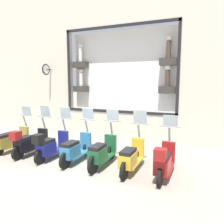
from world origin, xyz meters
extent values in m
plane|color=gray|center=(0.00, 0.00, 0.00)|extent=(120.00, 120.00, 0.00)
cube|color=beige|center=(3.60, 0.00, 0.59)|extent=(0.40, 5.12, 1.17)
cube|color=black|center=(3.39, 0.00, 4.85)|extent=(0.04, 5.12, 0.12)
cube|color=black|center=(3.39, 0.00, 1.23)|extent=(0.04, 5.12, 0.12)
cube|color=black|center=(3.39, -2.50, 3.04)|extent=(0.04, 0.12, 3.73)
cube|color=black|center=(3.39, 2.50, 3.04)|extent=(0.04, 0.12, 3.73)
cube|color=white|center=(3.95, 0.00, 3.04)|extent=(0.04, 4.88, 3.49)
cube|color=#38332D|center=(3.73, -2.05, 3.34)|extent=(0.36, 0.68, 0.28)
cylinder|color=#47382D|center=(3.73, -2.05, 3.81)|extent=(0.19, 0.19, 0.67)
sphere|color=white|center=(3.73, -2.05, 4.27)|extent=(0.24, 0.24, 0.24)
cube|color=#38332D|center=(3.73, 2.05, 3.34)|extent=(0.36, 0.68, 0.28)
cylinder|color=silver|center=(3.73, 2.05, 3.80)|extent=(0.18, 0.18, 0.64)
sphere|color=white|center=(3.73, 2.05, 4.23)|extent=(0.23, 0.23, 0.23)
cube|color=#38332D|center=(3.73, -2.05, 2.20)|extent=(0.36, 0.68, 0.28)
cylinder|color=#47382D|center=(3.73, -2.05, 2.67)|extent=(0.18, 0.18, 0.66)
sphere|color=white|center=(3.73, -2.05, 3.12)|extent=(0.24, 0.24, 0.24)
cube|color=#38332D|center=(3.73, 2.05, 2.20)|extent=(0.36, 0.68, 0.28)
cylinder|color=silver|center=(3.73, 2.05, 2.65)|extent=(0.17, 0.17, 0.62)
sphere|color=beige|center=(3.73, 2.05, 3.07)|extent=(0.22, 0.22, 0.22)
cylinder|color=black|center=(3.23, 3.57, 3.12)|extent=(0.35, 0.05, 0.05)
torus|color=black|center=(3.05, 3.57, 3.12)|extent=(0.53, 0.06, 0.53)
cylinder|color=white|center=(3.05, 3.57, 3.12)|extent=(0.44, 0.03, 0.44)
cylinder|color=black|center=(0.95, -2.61, 0.23)|extent=(0.46, 0.09, 0.46)
cylinder|color=black|center=(-0.38, -2.61, 0.23)|extent=(0.46, 0.09, 0.46)
cube|color=maroon|center=(0.28, -2.61, 0.22)|extent=(1.02, 0.38, 0.06)
cube|color=maroon|center=(-0.09, -2.61, 0.43)|extent=(0.61, 0.35, 0.36)
cube|color=black|center=(-0.09, -2.61, 0.66)|extent=(0.58, 0.31, 0.10)
cube|color=maroon|center=(0.83, -2.61, 0.53)|extent=(0.12, 0.37, 0.56)
cylinder|color=gray|center=(0.90, -2.61, 1.02)|extent=(0.20, 0.06, 0.45)
cylinder|color=gray|center=(0.97, -2.61, 1.24)|extent=(0.04, 0.61, 0.04)
cube|color=silver|center=(1.01, -2.61, 1.40)|extent=(0.08, 0.42, 0.32)
cube|color=maroon|center=(-0.43, -2.61, 0.82)|extent=(0.28, 0.28, 0.28)
cylinder|color=black|center=(0.94, -1.70, 0.25)|extent=(0.50, 0.09, 0.50)
cylinder|color=black|center=(-0.37, -1.70, 0.25)|extent=(0.50, 0.09, 0.50)
cube|color=gold|center=(0.28, -1.70, 0.24)|extent=(1.02, 0.38, 0.06)
cube|color=gold|center=(-0.09, -1.70, 0.45)|extent=(0.61, 0.35, 0.36)
cube|color=black|center=(-0.09, -1.70, 0.68)|extent=(0.58, 0.31, 0.10)
cube|color=gold|center=(0.83, -1.70, 0.55)|extent=(0.12, 0.37, 0.56)
cylinder|color=gray|center=(0.90, -1.70, 1.04)|extent=(0.20, 0.06, 0.45)
cylinder|color=gray|center=(0.97, -1.70, 1.25)|extent=(0.04, 0.60, 0.04)
cube|color=silver|center=(1.01, -1.70, 1.46)|extent=(0.10, 0.42, 0.41)
cylinder|color=black|center=(0.92, -0.78, 0.27)|extent=(0.53, 0.09, 0.53)
cylinder|color=black|center=(-0.35, -0.78, 0.27)|extent=(0.53, 0.09, 0.53)
cube|color=#19512D|center=(0.28, -0.78, 0.25)|extent=(1.02, 0.39, 0.06)
cube|color=#19512D|center=(-0.09, -0.78, 0.46)|extent=(0.61, 0.35, 0.36)
cube|color=black|center=(-0.09, -0.78, 0.69)|extent=(0.58, 0.31, 0.10)
cube|color=#19512D|center=(0.83, -0.78, 0.56)|extent=(0.12, 0.37, 0.56)
cylinder|color=gray|center=(0.90, -0.78, 1.06)|extent=(0.20, 0.06, 0.45)
cylinder|color=gray|center=(0.97, -0.78, 1.27)|extent=(0.04, 0.60, 0.04)
cube|color=silver|center=(1.01, -0.78, 1.46)|extent=(0.10, 0.42, 0.38)
cylinder|color=black|center=(0.94, 0.14, 0.25)|extent=(0.50, 0.09, 0.50)
cylinder|color=black|center=(-0.37, 0.14, 0.25)|extent=(0.50, 0.09, 0.50)
cube|color=teal|center=(0.28, 0.14, 0.24)|extent=(1.02, 0.39, 0.06)
cube|color=teal|center=(-0.09, 0.14, 0.45)|extent=(0.61, 0.35, 0.36)
cube|color=black|center=(-0.09, 0.14, 0.68)|extent=(0.58, 0.31, 0.10)
cube|color=teal|center=(0.83, 0.14, 0.55)|extent=(0.12, 0.37, 0.56)
cylinder|color=gray|center=(0.90, 0.14, 1.04)|extent=(0.20, 0.06, 0.45)
cylinder|color=gray|center=(0.97, 0.14, 1.25)|extent=(0.04, 0.61, 0.04)
cube|color=silver|center=(1.01, 0.14, 1.45)|extent=(0.10, 0.42, 0.38)
cylinder|color=black|center=(0.96, 1.06, 0.22)|extent=(0.45, 0.09, 0.45)
cylinder|color=black|center=(-0.39, 1.06, 0.22)|extent=(0.45, 0.09, 0.45)
cube|color=navy|center=(0.28, 1.06, 0.21)|extent=(1.02, 0.38, 0.06)
cube|color=navy|center=(-0.09, 1.06, 0.42)|extent=(0.61, 0.35, 0.36)
cube|color=black|center=(-0.09, 1.06, 0.65)|extent=(0.58, 0.31, 0.10)
cube|color=navy|center=(0.83, 1.06, 0.52)|extent=(0.12, 0.37, 0.56)
cylinder|color=gray|center=(0.90, 1.06, 1.02)|extent=(0.20, 0.06, 0.45)
cylinder|color=gray|center=(0.97, 1.06, 1.23)|extent=(0.04, 0.60, 0.04)
cube|color=silver|center=(1.01, 1.06, 1.43)|extent=(0.10, 0.42, 0.40)
cube|color=black|center=(-0.43, 1.06, 0.81)|extent=(0.28, 0.28, 0.28)
cylinder|color=black|center=(0.95, 1.98, 0.23)|extent=(0.47, 0.09, 0.47)
cylinder|color=black|center=(-0.38, 1.98, 0.23)|extent=(0.47, 0.09, 0.47)
cube|color=black|center=(0.28, 1.98, 0.22)|extent=(1.02, 0.38, 0.06)
cube|color=black|center=(-0.09, 1.98, 0.43)|extent=(0.61, 0.35, 0.36)
cube|color=black|center=(-0.09, 1.98, 0.66)|extent=(0.58, 0.31, 0.10)
cube|color=black|center=(0.83, 1.98, 0.53)|extent=(0.12, 0.37, 0.56)
cylinder|color=gray|center=(0.90, 1.98, 1.03)|extent=(0.20, 0.06, 0.45)
cylinder|color=gray|center=(0.97, 1.98, 1.24)|extent=(0.04, 0.61, 0.04)
cube|color=silver|center=(1.01, 1.98, 1.45)|extent=(0.10, 0.42, 0.42)
cube|color=maroon|center=(-0.42, 1.98, 0.82)|extent=(0.28, 0.28, 0.28)
cylinder|color=black|center=(0.95, 2.90, 0.23)|extent=(0.46, 0.09, 0.46)
cube|color=olive|center=(0.28, 2.90, 0.22)|extent=(1.02, 0.38, 0.06)
cube|color=olive|center=(-0.09, 2.90, 0.43)|extent=(0.61, 0.35, 0.36)
cube|color=black|center=(-0.09, 2.90, 0.66)|extent=(0.58, 0.31, 0.10)
cube|color=olive|center=(0.83, 2.90, 0.53)|extent=(0.12, 0.37, 0.56)
cylinder|color=gray|center=(0.90, 2.90, 1.02)|extent=(0.20, 0.06, 0.45)
cylinder|color=gray|center=(0.97, 2.90, 1.24)|extent=(0.04, 0.61, 0.04)
cube|color=silver|center=(1.01, 2.90, 1.41)|extent=(0.09, 0.42, 0.34)
camera|label=1|loc=(-5.43, -3.54, 2.51)|focal=35.00mm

